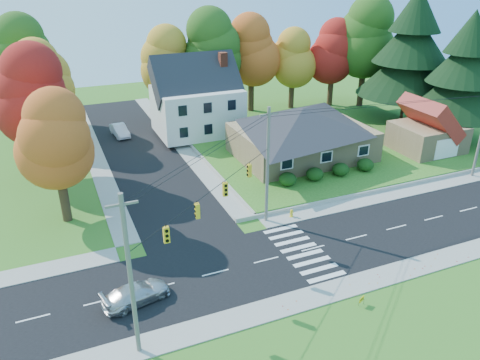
{
  "coord_description": "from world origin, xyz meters",
  "views": [
    {
      "loc": [
        -17.0,
        -25.72,
        19.98
      ],
      "look_at": [
        -2.72,
        8.0,
        2.87
      ],
      "focal_mm": 35.0,
      "sensor_mm": 36.0,
      "label": 1
    }
  ],
  "objects_px": {
    "silver_sedan": "(136,294)",
    "ranch_house": "(302,132)",
    "fire_hydrant": "(291,213)",
    "white_car": "(120,130)"
  },
  "relations": [
    {
      "from": "silver_sedan",
      "to": "fire_hydrant",
      "type": "xyz_separation_m",
      "value": [
        14.53,
        5.87,
        -0.3
      ]
    },
    {
      "from": "silver_sedan",
      "to": "ranch_house",
      "type": "bearing_deg",
      "value": -65.66
    },
    {
      "from": "fire_hydrant",
      "to": "ranch_house",
      "type": "bearing_deg",
      "value": 56.94
    },
    {
      "from": "ranch_house",
      "to": "fire_hydrant",
      "type": "relative_size",
      "value": 19.09
    },
    {
      "from": "ranch_house",
      "to": "silver_sedan",
      "type": "height_order",
      "value": "ranch_house"
    },
    {
      "from": "white_car",
      "to": "fire_hydrant",
      "type": "xyz_separation_m",
      "value": [
        9.94,
        -26.74,
        -0.38
      ]
    },
    {
      "from": "ranch_house",
      "to": "white_car",
      "type": "distance_m",
      "value": 23.36
    },
    {
      "from": "white_car",
      "to": "fire_hydrant",
      "type": "height_order",
      "value": "white_car"
    },
    {
      "from": "ranch_house",
      "to": "fire_hydrant",
      "type": "xyz_separation_m",
      "value": [
        -7.21,
        -11.07,
        -2.9
      ]
    },
    {
      "from": "ranch_house",
      "to": "white_car",
      "type": "bearing_deg",
      "value": 137.56
    }
  ]
}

